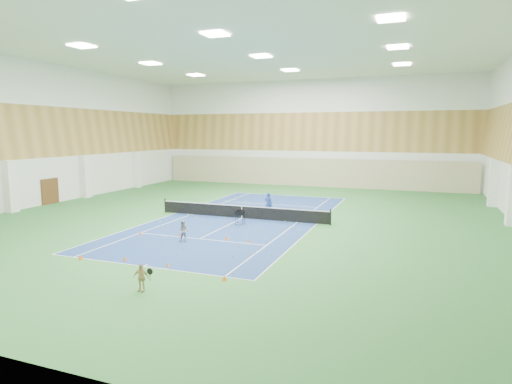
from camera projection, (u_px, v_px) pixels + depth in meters
ground at (242, 218)px, 30.76m from camera, size 40.00×40.00×0.00m
room_shell at (241, 134)px, 29.93m from camera, size 36.00×40.00×12.00m
wood_cladding at (241, 105)px, 29.65m from camera, size 36.00×40.00×8.00m
ceiling_light_grid at (241, 47)px, 29.10m from camera, size 21.40×25.40×0.06m
court_surface at (242, 218)px, 30.76m from camera, size 10.97×23.77×0.01m
tennis_balls_scatter at (242, 218)px, 30.76m from camera, size 10.57×22.77×0.07m
tennis_net at (242, 211)px, 30.69m from camera, size 12.80×0.10×1.10m
back_curtain at (308, 172)px, 48.84m from camera, size 35.40×0.16×3.20m
door_left_b at (50, 191)px, 36.86m from camera, size 0.08×1.80×2.20m
coach at (269, 204)px, 31.98m from camera, size 0.67×0.50×1.69m
child_court at (184, 231)px, 24.14m from camera, size 0.68×0.58×1.23m
child_apron at (141, 277)px, 16.64m from camera, size 0.67×0.35×1.10m
ball_cart at (240, 217)px, 28.66m from camera, size 0.63×0.63×0.98m
cone_svc_a at (140, 233)px, 25.76m from camera, size 0.20×0.20×0.22m
cone_svc_b at (180, 234)px, 25.58m from camera, size 0.18×0.18×0.20m
cone_svc_c at (226, 238)px, 24.66m from camera, size 0.23×0.23×0.25m
cone_svc_d at (250, 241)px, 24.03m from camera, size 0.18×0.18×0.19m
cone_base_a at (80, 257)px, 20.85m from camera, size 0.23×0.23×0.25m
cone_base_b at (125, 258)px, 20.62m from camera, size 0.20×0.20×0.22m
cone_base_c at (167, 264)px, 19.75m from camera, size 0.18×0.18×0.19m
cone_base_d at (224, 278)px, 17.88m from camera, size 0.21×0.21×0.23m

